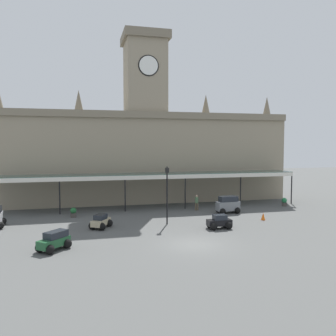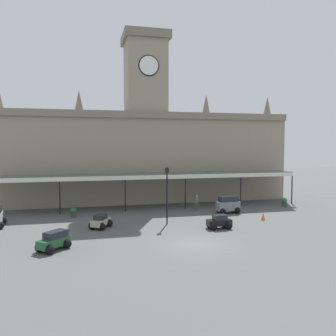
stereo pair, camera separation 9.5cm
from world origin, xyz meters
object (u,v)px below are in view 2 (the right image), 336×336
Objects in this scene: car_black_sedan at (219,223)px; planter_by_canopy at (235,203)px; planter_forecourt_centre at (285,202)px; car_green_estate at (54,242)px; planter_near_kerb at (73,212)px; car_grey_van at (228,205)px; pedestrian_crossing_forecourt at (197,202)px; car_beige_sedan at (101,222)px; victorian_lamppost at (167,189)px; traffic_cone at (263,216)px.

planter_by_canopy is (5.47, 8.89, -0.01)m from car_black_sedan.
planter_by_canopy is at bearing 173.93° from planter_forecourt_centre.
planter_near_kerb is (0.97, 10.63, -0.07)m from car_green_estate.
planter_near_kerb is at bearing 84.79° from car_green_estate.
car_grey_van is 3.58m from planter_by_canopy.
pedestrian_crossing_forecourt is at bearing 2.41° from planter_near_kerb.
planter_by_canopy is at bearing 3.99° from planter_near_kerb.
car_beige_sedan is 5.64m from planter_near_kerb.
pedestrian_crossing_forecourt is at bearing 28.30° from car_beige_sedan.
planter_near_kerb is at bearing 147.71° from car_black_sedan.
car_grey_van is 0.47× the size of victorian_lamppost.
car_beige_sedan is 6.46m from car_green_estate.
planter_by_canopy is at bearing 88.54° from traffic_cone.
planter_by_canopy is (2.06, 2.91, -0.32)m from car_grey_van.
car_beige_sedan is 16.48m from planter_by_canopy.
victorian_lamppost is (-4.66, -5.57, 2.29)m from pedestrian_crossing_forecourt.
car_black_sedan is 2.14× the size of planter_by_canopy.
car_grey_van is at bearing -164.14° from planter_forecourt_centre.
car_grey_van is at bearing 24.57° from victorian_lamppost.
car_grey_van is (13.15, 3.42, 0.30)m from car_beige_sedan.
car_green_estate reaches higher than planter_near_kerb.
victorian_lamppost reaches higher than car_green_estate.
victorian_lamppost is (5.83, 0.08, 2.70)m from car_beige_sedan.
planter_by_canopy reaches higher than traffic_cone.
car_beige_sedan is 11.92m from pedestrian_crossing_forecourt.
pedestrian_crossing_forecourt is at bearing 140.15° from car_grey_van.
car_black_sedan is at bearing -14.71° from car_beige_sedan.
planter_forecourt_centre is 5.99m from planter_by_canopy.
car_beige_sedan is 0.92× the size of car_grey_van.
traffic_cone is at bearing -91.46° from planter_by_canopy.
traffic_cone is 0.73× the size of planter_by_canopy.
traffic_cone is 0.73× the size of planter_forecourt_centre.
car_green_estate is 3.43× the size of traffic_cone.
traffic_cone is (4.55, -6.09, -0.56)m from pedestrian_crossing_forecourt.
victorian_lamppost is at bearing -129.90° from pedestrian_crossing_forecourt.
car_beige_sedan is at bearing 58.73° from car_green_estate.
victorian_lamppost is at bearing 176.78° from traffic_cone.
traffic_cone is 0.73× the size of planter_near_kerb.
car_grey_van is (3.41, 5.98, 0.30)m from car_black_sedan.
car_beige_sedan is at bearing -64.96° from planter_near_kerb.
car_beige_sedan is 2.34× the size of planter_near_kerb.
victorian_lamppost is 10.01m from planter_near_kerb.
car_black_sedan is 14.09m from planter_forecourt_centre.
car_grey_van is 8.33m from planter_forecourt_centre.
car_grey_van reaches higher than planter_forecourt_centre.
car_beige_sedan is 15.05m from traffic_cone.
car_beige_sedan is 2.34× the size of planter_by_canopy.
planter_forecourt_centre is at bearing 45.08° from traffic_cone.
planter_forecourt_centre is at bearing 0.28° from pedestrian_crossing_forecourt.
pedestrian_crossing_forecourt is 10.68m from planter_forecourt_centre.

